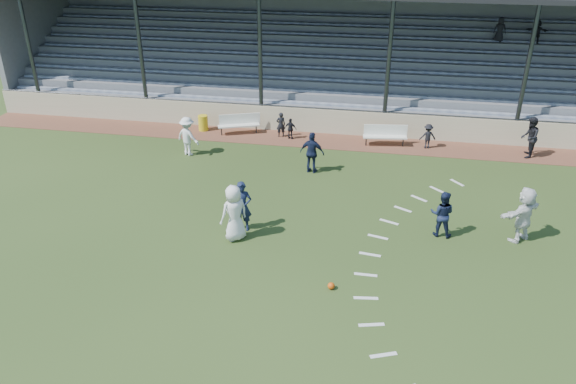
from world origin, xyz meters
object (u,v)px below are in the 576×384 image
object	(u,v)px
football	(331,286)
official	(530,137)
player_white_lead	(234,213)
player_navy_lead	(242,206)
trash_bin	(203,123)
bench_right	(385,133)
bench_left	(239,122)

from	to	relation	value
football	official	world-z (taller)	official
player_white_lead	official	size ratio (longest dim) A/B	1.08
player_white_lead	player_navy_lead	distance (m)	0.64
trash_bin	player_white_lead	distance (m)	10.38
bench_right	player_white_lead	bearing A→B (deg)	-124.64
football	player_white_lead	world-z (taller)	player_white_lead
player_navy_lead	player_white_lead	bearing A→B (deg)	-107.73
football	official	xyz separation A→B (m)	(7.44, 11.11, 0.82)
trash_bin	player_navy_lead	distance (m)	9.85
player_white_lead	official	bearing A→B (deg)	175.91
trash_bin	player_white_lead	xyz separation A→B (m)	(4.18, -9.48, 0.58)
bench_right	official	size ratio (longest dim) A/B	1.12
player_white_lead	football	bearing A→B (deg)	104.43
bench_right	player_white_lead	world-z (taller)	player_white_lead
bench_right	trash_bin	xyz separation A→B (m)	(-8.88, 0.31, -0.19)
trash_bin	official	world-z (taller)	official
bench_left	bench_right	xyz separation A→B (m)	(7.02, -0.26, 0.00)
bench_left	trash_bin	bearing A→B (deg)	157.42
player_white_lead	player_navy_lead	world-z (taller)	player_white_lead
football	player_navy_lead	distance (m)	4.46
bench_right	trash_bin	size ratio (longest dim) A/B	2.69
trash_bin	football	world-z (taller)	trash_bin
player_navy_lead	bench_right	bearing A→B (deg)	54.11
football	player_navy_lead	size ratio (longest dim) A/B	0.12
player_white_lead	player_navy_lead	xyz separation A→B (m)	(0.11, 0.63, -0.08)
official	player_white_lead	bearing A→B (deg)	-39.20
official	bench_left	bearing A→B (deg)	-80.67
football	bench_left	bearing A→B (deg)	116.50
bench_right	player_white_lead	size ratio (longest dim) A/B	1.04
bench_left	official	world-z (taller)	official
bench_right	player_white_lead	distance (m)	10.32
bench_right	trash_bin	distance (m)	8.88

